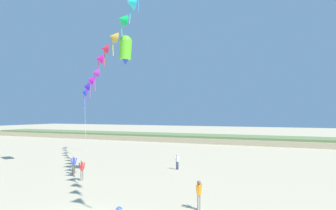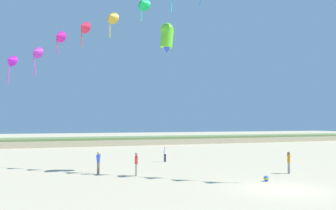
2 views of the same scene
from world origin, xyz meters
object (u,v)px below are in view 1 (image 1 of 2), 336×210
Objects in this scene: person_near_right at (177,161)px; large_kite_low_lead at (125,49)px; person_far_left at (82,169)px; beach_ball at (119,210)px; person_mid_center at (199,193)px; person_near_left at (74,164)px.

person_near_right is 0.61× the size of large_kite_low_lead.
person_far_left is at bearing -124.16° from person_near_right.
beach_ball is (4.12, -7.11, -10.50)m from large_kite_low_lead.
beach_ball is (-3.76, -2.26, -0.76)m from person_mid_center.
beach_ball is at bearing -37.53° from person_far_left.
person_near_right reaches higher than beach_ball.
person_mid_center is 4.48× the size of beach_ball.
person_mid_center is 0.66× the size of large_kite_low_lead.
person_near_right is 9.19m from person_far_left.
large_kite_low_lead is 13.34m from beach_ball.
person_mid_center is (5.72, -10.80, 0.07)m from person_near_right.
person_far_left is at bearing -151.30° from large_kite_low_lead.
large_kite_low_lead reaches higher than person_near_left.
person_far_left is 9.01m from beach_ball.
person_near_right is (7.55, 5.85, -0.08)m from person_near_left.
person_near_right is 0.91× the size of person_far_left.
person_far_left is (2.39, -1.76, 0.00)m from person_near_left.
person_near_left reaches higher than person_near_right.
beach_ball is at bearing -148.93° from person_mid_center.
person_mid_center is 11.34m from person_far_left.
person_near_left is 0.67× the size of large_kite_low_lead.
person_near_left is at bearing 142.76° from beach_ball.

